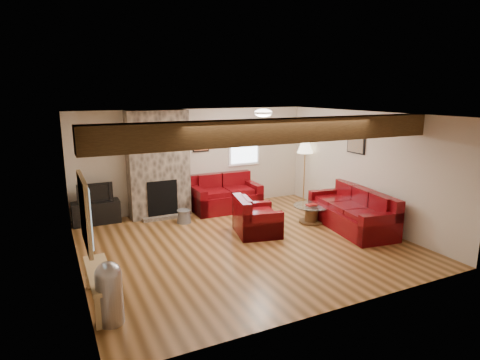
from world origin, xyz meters
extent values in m
plane|color=brown|center=(0.00, 0.00, 0.00)|extent=(8.00, 8.00, 0.00)
plane|color=silver|center=(0.00, 0.00, 2.50)|extent=(8.00, 8.00, 0.00)
plane|color=beige|center=(0.00, 2.75, 1.25)|extent=(8.00, 0.00, 8.00)
plane|color=beige|center=(0.00, -2.75, 1.25)|extent=(8.00, 0.00, 8.00)
plane|color=beige|center=(-3.00, 0.00, 1.25)|extent=(0.00, 7.50, 7.50)
plane|color=beige|center=(3.00, 0.00, 1.25)|extent=(0.00, 7.50, 7.50)
cube|color=#301F0E|center=(0.00, -1.25, 2.31)|extent=(6.00, 0.36, 0.38)
cube|color=#3B342D|center=(-1.00, 2.50, 1.25)|extent=(1.40, 0.50, 2.50)
cube|color=black|center=(-1.00, 2.25, 0.45)|extent=(0.70, 0.06, 0.90)
cube|color=#3B342D|center=(-1.00, 2.20, 0.04)|extent=(1.00, 0.25, 0.08)
cylinder|color=#4D3018|center=(1.94, 0.47, 0.02)|extent=(0.55, 0.55, 0.04)
cylinder|color=#4D3018|center=(1.94, 0.47, 0.18)|extent=(0.29, 0.29, 0.36)
cylinder|color=silver|center=(1.94, 0.47, 0.39)|extent=(0.82, 0.82, 0.02)
cube|color=maroon|center=(1.94, 0.47, 0.42)|extent=(0.23, 0.16, 0.03)
cube|color=black|center=(-2.45, 2.53, 0.26)|extent=(1.02, 0.41, 0.51)
imported|color=black|center=(-2.45, 2.53, 0.73)|extent=(0.76, 0.10, 0.44)
cylinder|color=tan|center=(2.78, 1.99, 0.02)|extent=(0.29, 0.29, 0.03)
cylinder|color=tan|center=(2.78, 1.99, 0.73)|extent=(0.03, 0.03, 1.46)
cone|color=beige|center=(2.78, 1.99, 1.48)|extent=(0.42, 0.42, 0.29)
camera|label=1|loc=(-3.32, -6.64, 2.91)|focal=30.00mm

